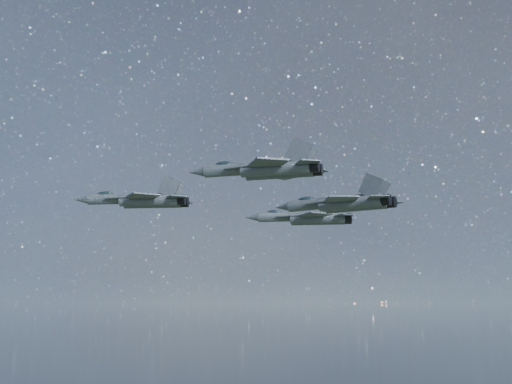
% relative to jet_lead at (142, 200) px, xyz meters
% --- Properties ---
extents(jet_lead, '(19.82, 13.22, 5.03)m').
position_rel_jet_lead_xyz_m(jet_lead, '(0.00, 0.00, 0.00)').
color(jet_lead, '#363E44').
extents(jet_left, '(19.10, 12.84, 4.82)m').
position_rel_jet_lead_xyz_m(jet_left, '(22.85, 16.14, -2.22)').
color(jet_left, '#363E44').
extents(jet_right, '(17.78, 12.35, 4.47)m').
position_rel_jet_lead_xyz_m(jet_right, '(28.67, -14.06, -0.55)').
color(jet_right, '#363E44').
extents(jet_slot, '(19.41, 13.60, 4.89)m').
position_rel_jet_lead_xyz_m(jet_slot, '(32.94, 3.18, -2.40)').
color(jet_slot, '#363E44').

